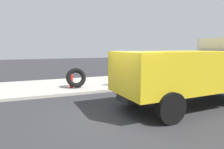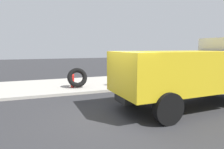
{
  "view_description": "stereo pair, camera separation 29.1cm",
  "coord_description": "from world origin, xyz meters",
  "px_view_note": "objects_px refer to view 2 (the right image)",
  "views": [
    {
      "loc": [
        -2.47,
        -6.1,
        2.55
      ],
      "look_at": [
        1.09,
        2.68,
        1.22
      ],
      "focal_mm": 30.86,
      "sensor_mm": 36.0,
      "label": 1
    },
    {
      "loc": [
        -2.2,
        -6.2,
        2.55
      ],
      "look_at": [
        1.09,
        2.68,
        1.22
      ],
      "focal_mm": 30.86,
      "sensor_mm": 36.0,
      "label": 2
    }
  ],
  "objects_px": {
    "dump_truck_yellow": "(197,69)",
    "loose_tire": "(77,78)",
    "fire_hydrant": "(72,80)",
    "stop_sign": "(129,64)"
  },
  "relations": [
    {
      "from": "stop_sign",
      "to": "fire_hydrant",
      "type": "bearing_deg",
      "value": 162.69
    },
    {
      "from": "stop_sign",
      "to": "dump_truck_yellow",
      "type": "bearing_deg",
      "value": -71.94
    },
    {
      "from": "fire_hydrant",
      "to": "loose_tire",
      "type": "relative_size",
      "value": 0.72
    },
    {
      "from": "dump_truck_yellow",
      "to": "loose_tire",
      "type": "bearing_deg",
      "value": 130.75
    },
    {
      "from": "dump_truck_yellow",
      "to": "stop_sign",
      "type": "bearing_deg",
      "value": 108.06
    },
    {
      "from": "fire_hydrant",
      "to": "stop_sign",
      "type": "distance_m",
      "value": 3.53
    },
    {
      "from": "stop_sign",
      "to": "dump_truck_yellow",
      "type": "xyz_separation_m",
      "value": [
        1.33,
        -4.09,
        0.05
      ]
    },
    {
      "from": "fire_hydrant",
      "to": "stop_sign",
      "type": "xyz_separation_m",
      "value": [
        3.25,
        -1.01,
        0.95
      ]
    },
    {
      "from": "loose_tire",
      "to": "dump_truck_yellow",
      "type": "bearing_deg",
      "value": -49.25
    },
    {
      "from": "fire_hydrant",
      "to": "loose_tire",
      "type": "bearing_deg",
      "value": -21.55
    }
  ]
}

